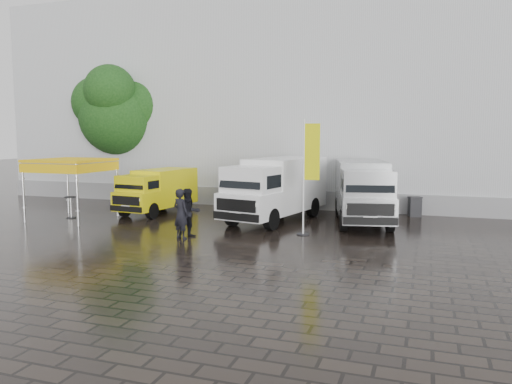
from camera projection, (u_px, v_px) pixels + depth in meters
ground at (274, 239)px, 18.89m from camera, size 120.00×120.00×0.00m
exhibition_hall at (375, 103)px, 32.59m from camera, size 44.00×16.00×12.00m
hall_plinth at (356, 202)px, 25.66m from camera, size 44.00×0.15×1.00m
van_yellow at (157, 192)px, 25.05m from camera, size 2.32×4.92×2.19m
van_white at (276, 190)px, 22.84m from camera, size 3.52×6.90×2.85m
van_silver at (362, 193)px, 22.28m from camera, size 3.45×6.66×2.75m
canopy_tent at (70, 163)px, 23.10m from camera, size 3.12×3.12×2.83m
flagpole at (308, 172)px, 19.45m from camera, size 0.88×0.50×4.56m
tree at (118, 112)px, 30.29m from camera, size 4.62×4.62×8.29m
cocktail_table at (71, 207)px, 23.68m from camera, size 0.60×0.60×1.02m
wheelie_bin at (415, 207)px, 24.15m from camera, size 0.72×0.72×0.97m
person_front at (181, 214)px, 18.90m from camera, size 0.81×0.66×1.92m
person_tent at (189, 213)px, 19.17m from camera, size 1.12×1.17×1.89m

